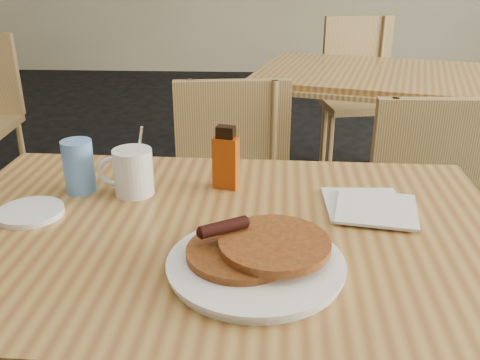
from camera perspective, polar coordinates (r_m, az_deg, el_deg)
name	(u,v)px	position (r m, az deg, el deg)	size (l,w,h in m)	color
main_table	(218,248)	(1.08, -2.39, -7.21)	(1.21, 0.84, 0.75)	#AF823E
neighbor_table	(381,82)	(2.54, 14.85, 10.09)	(1.30, 1.04, 0.75)	#AF823E
chair_main_far	(231,189)	(1.80, -0.94, -0.99)	(0.43, 0.43, 0.86)	tan
chair_neighbor_far	(357,82)	(3.26, 12.38, 10.18)	(0.48, 0.48, 0.91)	tan
chair_neighbor_near	(419,190)	(1.92, 18.54, -1.01)	(0.39, 0.39, 0.84)	tan
pancake_plate	(256,259)	(0.93, 1.73, -8.37)	(0.31, 0.31, 0.07)	white
coffee_mug	(132,171)	(1.21, -11.45, 0.93)	(0.12, 0.09, 0.16)	white
syrup_bottle	(226,160)	(1.21, -1.51, 2.20)	(0.06, 0.05, 0.15)	maroon
napkin_stack	(370,207)	(1.17, 13.69, -2.77)	(0.20, 0.21, 0.01)	silver
blue_tumbler	(79,166)	(1.25, -16.82, 1.40)	(0.07, 0.07, 0.12)	#5F97E0
side_saucer	(30,212)	(1.19, -21.45, -3.21)	(0.14, 0.14, 0.01)	white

